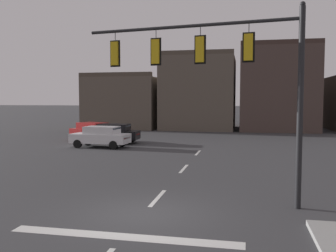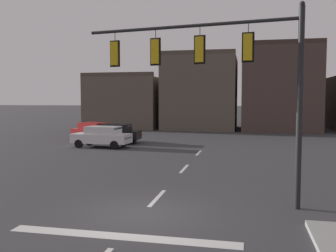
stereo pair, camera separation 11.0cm
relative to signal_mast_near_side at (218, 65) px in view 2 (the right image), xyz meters
name	(u,v)px [view 2 (the right image)]	position (x,y,z in m)	size (l,w,h in m)	color
ground_plane	(142,214)	(-2.20, -2.09, -4.87)	(400.00, 400.00, 0.00)	#353538
stop_bar_paint	(122,236)	(-2.20, -4.09, -4.86)	(6.40, 0.50, 0.01)	silver
lane_centreline	(157,198)	(-2.20, -0.09, -4.86)	(0.16, 26.40, 0.01)	silver
signal_mast_near_side	(218,65)	(0.00, 0.00, 0.00)	(7.88, 1.34, 6.84)	black
car_lot_nearside	(102,136)	(-9.82, 13.28, -4.01)	(4.54, 2.13, 1.61)	silver
car_lot_middle	(95,131)	(-12.25, 17.55, -4.01)	(4.75, 3.42, 1.61)	#A81E1E
car_lot_farside	(114,133)	(-9.87, 16.11, -4.01)	(4.52, 2.07, 1.61)	black
building_row	(312,95)	(8.63, 34.37, -0.64)	(49.64, 13.25, 10.06)	brown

